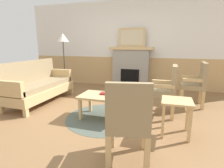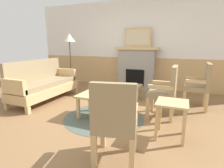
{
  "view_description": "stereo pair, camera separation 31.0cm",
  "coord_description": "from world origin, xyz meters",
  "px_view_note": "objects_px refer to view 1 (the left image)",
  "views": [
    {
      "loc": [
        1.07,
        -3.05,
        1.35
      ],
      "look_at": [
        0.0,
        0.35,
        0.55
      ],
      "focal_mm": 28.2,
      "sensor_mm": 36.0,
      "label": 1
    },
    {
      "loc": [
        1.36,
        -2.94,
        1.35
      ],
      "look_at": [
        0.0,
        0.35,
        0.55
      ],
      "focal_mm": 28.2,
      "sensor_mm": 36.0,
      "label": 2
    }
  ],
  "objects_px": {
    "couch": "(39,86)",
    "book_on_table": "(106,93)",
    "framed_picture": "(132,37)",
    "armchair_by_window_left": "(196,82)",
    "coffee_table": "(106,98)",
    "floor_lamp_by_couch": "(63,41)",
    "fireplace": "(131,67)",
    "side_table": "(177,107)",
    "armchair_front_left": "(128,119)",
    "armchair_near_fireplace": "(166,88)",
    "footstool": "(130,87)"
  },
  "relations": [
    {
      "from": "framed_picture",
      "to": "footstool",
      "type": "distance_m",
      "value": 1.71
    },
    {
      "from": "side_table",
      "to": "coffee_table",
      "type": "bearing_deg",
      "value": 167.31
    },
    {
      "from": "framed_picture",
      "to": "footstool",
      "type": "bearing_deg",
      "value": -79.07
    },
    {
      "from": "book_on_table",
      "to": "side_table",
      "type": "distance_m",
      "value": 1.28
    },
    {
      "from": "coffee_table",
      "to": "book_on_table",
      "type": "relative_size",
      "value": 4.41
    },
    {
      "from": "armchair_by_window_left",
      "to": "side_table",
      "type": "relative_size",
      "value": 1.78
    },
    {
      "from": "fireplace",
      "to": "coffee_table",
      "type": "distance_m",
      "value": 2.49
    },
    {
      "from": "footstool",
      "to": "coffee_table",
      "type": "bearing_deg",
      "value": -97.79
    },
    {
      "from": "fireplace",
      "to": "side_table",
      "type": "bearing_deg",
      "value": -65.6
    },
    {
      "from": "couch",
      "to": "book_on_table",
      "type": "xyz_separation_m",
      "value": [
        1.81,
        -0.36,
        0.06
      ]
    },
    {
      "from": "fireplace",
      "to": "framed_picture",
      "type": "height_order",
      "value": "framed_picture"
    },
    {
      "from": "coffee_table",
      "to": "floor_lamp_by_couch",
      "type": "xyz_separation_m",
      "value": [
        -1.98,
        1.79,
        1.06
      ]
    },
    {
      "from": "armchair_by_window_left",
      "to": "armchair_front_left",
      "type": "xyz_separation_m",
      "value": [
        -1.01,
        -2.35,
        0.0
      ]
    },
    {
      "from": "couch",
      "to": "armchair_front_left",
      "type": "relative_size",
      "value": 1.84
    },
    {
      "from": "coffee_table",
      "to": "footstool",
      "type": "bearing_deg",
      "value": 82.21
    },
    {
      "from": "coffee_table",
      "to": "side_table",
      "type": "relative_size",
      "value": 1.75
    },
    {
      "from": "framed_picture",
      "to": "floor_lamp_by_couch",
      "type": "xyz_separation_m",
      "value": [
        -1.95,
        -0.69,
        -0.11
      ]
    },
    {
      "from": "armchair_near_fireplace",
      "to": "floor_lamp_by_couch",
      "type": "xyz_separation_m",
      "value": [
        -3.03,
        1.31,
        0.91
      ]
    },
    {
      "from": "fireplace",
      "to": "coffee_table",
      "type": "xyz_separation_m",
      "value": [
        0.03,
        -2.47,
        -0.27
      ]
    },
    {
      "from": "armchair_by_window_left",
      "to": "side_table",
      "type": "height_order",
      "value": "armchair_by_window_left"
    },
    {
      "from": "coffee_table",
      "to": "footstool",
      "type": "distance_m",
      "value": 1.37
    },
    {
      "from": "book_on_table",
      "to": "floor_lamp_by_couch",
      "type": "xyz_separation_m",
      "value": [
        -1.96,
        1.71,
        1.0
      ]
    },
    {
      "from": "footstool",
      "to": "floor_lamp_by_couch",
      "type": "xyz_separation_m",
      "value": [
        -2.16,
        0.43,
        1.17
      ]
    },
    {
      "from": "footstool",
      "to": "armchair_front_left",
      "type": "height_order",
      "value": "armchair_front_left"
    },
    {
      "from": "coffee_table",
      "to": "armchair_front_left",
      "type": "relative_size",
      "value": 0.98
    },
    {
      "from": "fireplace",
      "to": "book_on_table",
      "type": "height_order",
      "value": "fireplace"
    },
    {
      "from": "framed_picture",
      "to": "armchair_by_window_left",
      "type": "relative_size",
      "value": 0.82
    },
    {
      "from": "fireplace",
      "to": "armchair_by_window_left",
      "type": "height_order",
      "value": "fireplace"
    },
    {
      "from": "framed_picture",
      "to": "floor_lamp_by_couch",
      "type": "height_order",
      "value": "framed_picture"
    },
    {
      "from": "framed_picture",
      "to": "armchair_near_fireplace",
      "type": "relative_size",
      "value": 0.82
    },
    {
      "from": "framed_picture",
      "to": "side_table",
      "type": "bearing_deg",
      "value": -65.61
    },
    {
      "from": "couch",
      "to": "floor_lamp_by_couch",
      "type": "bearing_deg",
      "value": 96.22
    },
    {
      "from": "framed_picture",
      "to": "armchair_front_left",
      "type": "xyz_separation_m",
      "value": [
        0.69,
        -3.59,
        -1.02
      ]
    },
    {
      "from": "couch",
      "to": "side_table",
      "type": "height_order",
      "value": "couch"
    },
    {
      "from": "side_table",
      "to": "floor_lamp_by_couch",
      "type": "height_order",
      "value": "floor_lamp_by_couch"
    },
    {
      "from": "coffee_table",
      "to": "book_on_table",
      "type": "bearing_deg",
      "value": 104.11
    },
    {
      "from": "armchair_front_left",
      "to": "side_table",
      "type": "bearing_deg",
      "value": 56.71
    },
    {
      "from": "fireplace",
      "to": "armchair_near_fireplace",
      "type": "bearing_deg",
      "value": -61.46
    },
    {
      "from": "side_table",
      "to": "floor_lamp_by_couch",
      "type": "bearing_deg",
      "value": 147.18
    },
    {
      "from": "couch",
      "to": "side_table",
      "type": "relative_size",
      "value": 3.27
    },
    {
      "from": "fireplace",
      "to": "armchair_near_fireplace",
      "type": "height_order",
      "value": "fireplace"
    },
    {
      "from": "armchair_near_fireplace",
      "to": "side_table",
      "type": "relative_size",
      "value": 1.78
    },
    {
      "from": "framed_picture",
      "to": "floor_lamp_by_couch",
      "type": "bearing_deg",
      "value": -160.63
    },
    {
      "from": "framed_picture",
      "to": "armchair_by_window_left",
      "type": "xyz_separation_m",
      "value": [
        1.7,
        -1.24,
        -1.02
      ]
    },
    {
      "from": "coffee_table",
      "to": "book_on_table",
      "type": "distance_m",
      "value": 0.1
    },
    {
      "from": "book_on_table",
      "to": "armchair_front_left",
      "type": "distance_m",
      "value": 1.37
    },
    {
      "from": "fireplace",
      "to": "armchair_near_fireplace",
      "type": "relative_size",
      "value": 1.33
    },
    {
      "from": "fireplace",
      "to": "armchair_by_window_left",
      "type": "distance_m",
      "value": 2.11
    },
    {
      "from": "couch",
      "to": "book_on_table",
      "type": "bearing_deg",
      "value": -11.21
    },
    {
      "from": "book_on_table",
      "to": "armchair_near_fireplace",
      "type": "relative_size",
      "value": 0.22
    }
  ]
}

